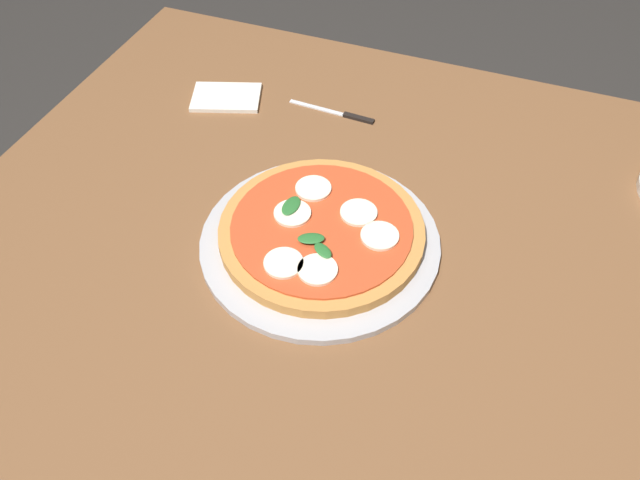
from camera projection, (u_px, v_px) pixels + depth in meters
ground_plane at (344, 474)px, 1.51m from camera, size 6.00×6.00×0.00m
dining_table at (356, 306)px, 1.01m from camera, size 1.34×1.18×0.77m
serving_tray at (320, 242)px, 0.97m from camera, size 0.37×0.37×0.01m
pizza at (322, 230)px, 0.97m from camera, size 0.31×0.31×0.03m
napkin at (226, 97)px, 1.23m from camera, size 0.15×0.13×0.01m
knife at (342, 114)px, 1.20m from camera, size 0.17×0.02×0.01m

